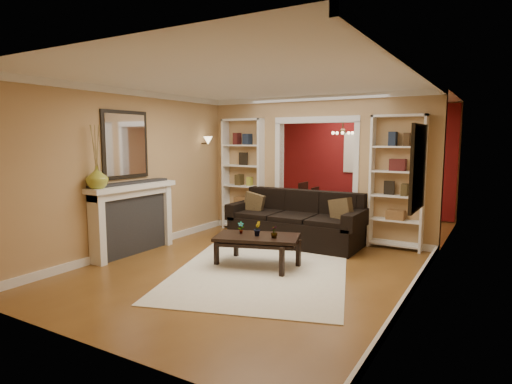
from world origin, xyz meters
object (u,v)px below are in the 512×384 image
Objects in this scene: bookshelf_right at (397,183)px; bookshelf_left at (243,175)px; dining_table at (341,210)px; coffee_table at (257,251)px; sofa at (295,218)px; fireplace at (134,219)px.

bookshelf_left is at bearing 180.00° from bookshelf_right.
dining_table is at bearing 132.15° from bookshelf_right.
bookshelf_left is at bearing 108.16° from coffee_table.
bookshelf_right is at bearing 0.00° from bookshelf_left.
dining_table is (-1.59, 1.76, -0.87)m from bookshelf_right.
fireplace is at bearing -135.85° from sofa.
dining_table is (2.05, 4.29, -0.30)m from fireplace.
bookshelf_left is at bearing 158.45° from sofa.
coffee_table is 0.78× the size of dining_table.
sofa reaches higher than coffee_table.
bookshelf_left is 2.48m from dining_table.
bookshelf_right is 2.53m from dining_table.
dining_table is at bearing 72.36° from coffee_table.
dining_table is at bearing 49.36° from bookshelf_left.
sofa is 1.54m from coffee_table.
sofa is 1.05× the size of bookshelf_right.
bookshelf_left is 1.00× the size of bookshelf_right.
dining_table is (-0.04, 3.86, 0.04)m from coffee_table.
bookshelf_right is 1.35× the size of fireplace.
sofa is 1.72m from bookshelf_left.
bookshelf_left is 3.10m from bookshelf_right.
dining_table is (1.51, 1.76, -0.87)m from bookshelf_left.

